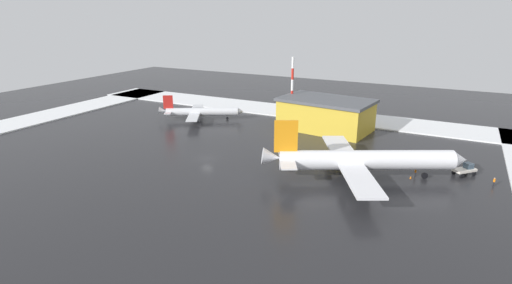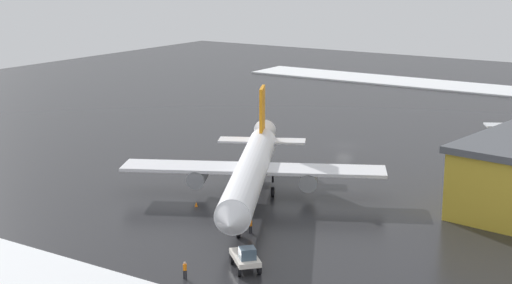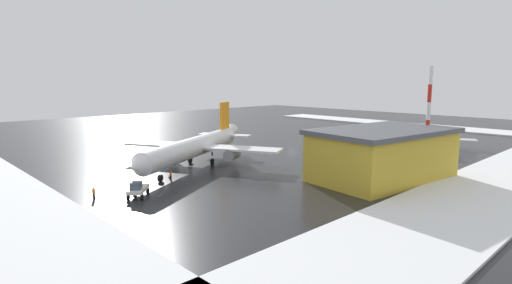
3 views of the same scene
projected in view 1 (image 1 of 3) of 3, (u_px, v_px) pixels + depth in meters
The scene contains 12 objects.
ground_plane at pixel (207, 158), 90.38m from camera, with size 240.00×240.00×0.00m, color #232326.
snow_bank_far at pixel (291, 111), 132.59m from camera, with size 152.00×16.00×0.35m, color white.
snow_bank_right at pixel (21, 122), 119.57m from camera, with size 14.00×116.00×0.35m, color white.
airplane_parked_portside at pixel (361, 160), 78.01m from camera, with size 37.30×31.80×12.00m.
airplane_far_rear at pixel (200, 112), 122.02m from camera, with size 23.57×20.15×7.70m.
pushback_tug at pixel (465, 169), 80.64m from camera, with size 4.74×4.87×2.50m.
ground_crew_mid_apron at pixel (415, 172), 80.07m from camera, with size 0.36×0.36×1.71m.
ground_crew_near_tug at pixel (494, 181), 75.56m from camera, with size 0.36×0.36×1.71m.
antenna_mast at pixel (292, 90), 116.85m from camera, with size 0.70×0.70×19.42m.
cargo_hangar at pixel (326, 114), 111.39m from camera, with size 26.72×18.09×8.80m.
traffic_cone_near_nose at pixel (411, 177), 79.24m from camera, with size 0.36×0.36×0.55m, color orange.
traffic_cone_mid_line at pixel (383, 191), 73.01m from camera, with size 0.36×0.36×0.55m, color orange.
Camera 1 is at (-48.83, 70.27, 31.37)m, focal length 28.00 mm.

